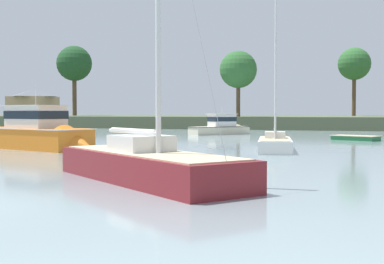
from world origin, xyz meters
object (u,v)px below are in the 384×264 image
dinghy_green (356,139)px  cruiser_cream (225,129)px  cruiser_orange (42,139)px  sailboat_maroon (147,174)px  sailboat_white (275,147)px

dinghy_green → cruiser_cream: bearing=148.2°
cruiser_orange → dinghy_green: bearing=41.1°
cruiser_cream → dinghy_green: bearing=-31.8°
cruiser_cream → sailboat_maroon: sailboat_maroon is taller
cruiser_orange → sailboat_white: sailboat_white is taller
cruiser_orange → sailboat_maroon: 17.29m
cruiser_orange → dinghy_green: cruiser_orange is taller
cruiser_cream → dinghy_green: size_ratio=1.64×
sailboat_white → dinghy_green: 14.21m
sailboat_white → dinghy_green: sailboat_white is taller
cruiser_orange → dinghy_green: size_ratio=2.42×
sailboat_white → dinghy_green: (4.66, 13.43, -0.07)m
dinghy_green → cruiser_orange: bearing=-138.9°
cruiser_orange → cruiser_cream: bearing=76.7°
dinghy_green → sailboat_maroon: 29.52m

